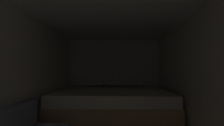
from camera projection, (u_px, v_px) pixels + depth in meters
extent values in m
cube|color=beige|center=(114.00, 75.00, 5.03)|extent=(2.73, 0.05, 2.07)
cube|color=beige|center=(16.00, 80.00, 2.47)|extent=(0.05, 5.19, 2.07)
cube|color=beige|center=(206.00, 80.00, 2.37)|extent=(0.05, 5.19, 2.07)
cube|color=white|center=(109.00, 6.00, 2.46)|extent=(2.73, 5.19, 0.05)
cube|color=tan|center=(113.00, 110.00, 3.93)|extent=(2.51, 1.99, 0.50)
cube|color=beige|center=(113.00, 95.00, 3.95)|extent=(2.47, 1.95, 0.22)
ellipsoid|color=white|center=(93.00, 84.00, 4.75)|extent=(0.48, 0.33, 0.15)
ellipsoid|color=white|center=(134.00, 84.00, 4.71)|extent=(0.48, 0.33, 0.15)
ellipsoid|color=white|center=(114.00, 84.00, 4.73)|extent=(0.48, 0.33, 0.15)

